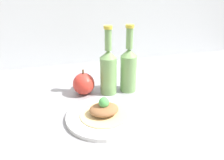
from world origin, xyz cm
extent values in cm
cube|color=gray|center=(0.00, 0.00, -2.00)|extent=(180.00, 110.00, 4.00)
cylinder|color=white|center=(-9.03, -4.40, 0.68)|extent=(25.57, 25.57, 1.35)
torus|color=white|center=(-9.03, -4.40, 1.15)|extent=(24.47, 24.47, 0.95)
cylinder|color=#D6BC7F|center=(-9.03, -4.40, 1.55)|extent=(16.35, 16.35, 0.40)
ellipsoid|color=brown|center=(-9.03, -4.40, 3.39)|extent=(9.87, 8.39, 3.29)
sphere|color=#4CA34C|center=(-9.03, -4.40, 6.11)|extent=(3.58, 3.58, 3.58)
cylinder|color=#729E5B|center=(-2.79, 13.59, 7.59)|extent=(6.71, 6.71, 15.17)
cone|color=#729E5B|center=(-2.79, 13.59, 16.69)|extent=(6.71, 6.71, 3.02)
cylinder|color=#729E5B|center=(-2.79, 13.59, 22.28)|extent=(2.69, 2.69, 8.17)
cylinder|color=gold|center=(-2.79, 13.59, 26.97)|extent=(3.36, 3.36, 1.20)
cylinder|color=#729E5B|center=(5.75, 13.59, 7.59)|extent=(6.71, 6.71, 15.17)
cone|color=#729E5B|center=(5.75, 13.59, 16.69)|extent=(6.71, 6.71, 3.02)
cylinder|color=#729E5B|center=(5.75, 13.59, 22.28)|extent=(2.69, 2.69, 8.17)
cylinder|color=gold|center=(5.75, 13.59, 26.97)|extent=(3.36, 3.36, 1.20)
sphere|color=red|center=(-12.73, 15.34, 4.44)|extent=(8.87, 8.87, 8.87)
cylinder|color=brown|center=(-12.73, 15.34, 9.57)|extent=(0.71, 0.71, 2.00)
camera|label=1|loc=(-23.15, -65.14, 41.85)|focal=35.00mm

